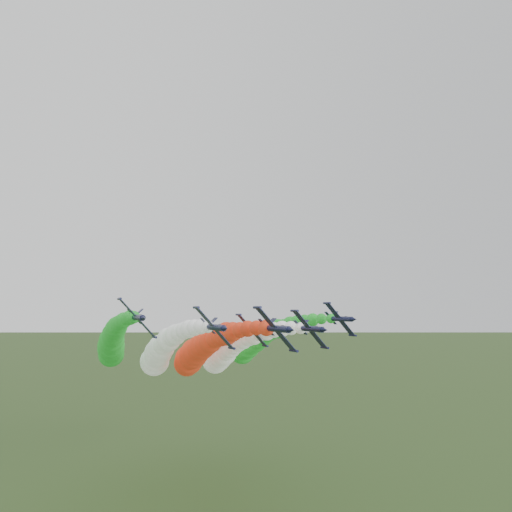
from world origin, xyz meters
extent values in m
cylinder|color=#111535|center=(3.08, -4.80, 44.78)|extent=(1.46, 8.46, 1.46)
cone|color=#111535|center=(3.08, -9.78, 44.78)|extent=(1.33, 1.69, 1.33)
cone|color=black|center=(3.08, -0.19, 44.78)|extent=(1.33, 0.85, 1.33)
ellipsoid|color=black|center=(3.35, -6.68, 45.04)|extent=(0.94, 1.77, 0.95)
cube|color=#111535|center=(2.97, -4.98, 44.69)|extent=(6.23, 1.79, 6.68)
cylinder|color=#111535|center=(-0.10, -4.98, 47.99)|extent=(0.58, 2.44, 0.58)
cylinder|color=#111535|center=(6.05, -4.98, 41.39)|extent=(0.58, 2.44, 0.58)
cube|color=#111535|center=(3.87, -1.23, 45.52)|extent=(1.67, 1.41, 1.57)
cube|color=#111535|center=(3.18, -1.23, 44.88)|extent=(2.50, 1.03, 2.68)
sphere|color=red|center=(3.08, -1.51, 44.78)|extent=(2.61, 2.61, 2.61)
sphere|color=red|center=(3.10, 2.27, 44.64)|extent=(2.46, 2.46, 2.46)
sphere|color=red|center=(3.16, 6.05, 44.37)|extent=(2.80, 2.80, 2.80)
sphere|color=red|center=(3.26, 9.83, 43.98)|extent=(2.86, 2.86, 2.86)
sphere|color=red|center=(3.41, 13.60, 43.52)|extent=(3.67, 3.67, 3.67)
sphere|color=red|center=(3.59, 17.38, 42.97)|extent=(4.54, 4.54, 4.54)
sphere|color=red|center=(3.82, 21.16, 42.36)|extent=(4.20, 4.20, 4.20)
sphere|color=red|center=(4.09, 24.94, 41.68)|extent=(3.98, 3.98, 3.98)
sphere|color=red|center=(4.40, 28.71, 40.94)|extent=(5.12, 5.12, 5.12)
sphere|color=red|center=(4.76, 32.49, 40.15)|extent=(5.48, 5.48, 5.48)
sphere|color=red|center=(5.15, 36.27, 39.30)|extent=(5.94, 5.94, 5.94)
sphere|color=red|center=(5.59, 40.05, 38.39)|extent=(5.87, 5.87, 5.87)
sphere|color=red|center=(6.06, 43.82, 37.44)|extent=(6.57, 6.57, 6.57)
sphere|color=red|center=(6.58, 47.60, 36.44)|extent=(7.02, 7.02, 7.02)
sphere|color=red|center=(7.14, 51.38, 35.39)|extent=(6.24, 6.24, 6.24)
sphere|color=red|center=(7.74, 55.16, 34.29)|extent=(7.45, 7.45, 7.45)
sphere|color=red|center=(8.39, 58.93, 33.15)|extent=(7.01, 7.01, 7.01)
cylinder|color=#111535|center=(-3.77, 3.65, 44.79)|extent=(1.46, 8.46, 1.46)
cone|color=#111535|center=(-3.77, -1.33, 44.79)|extent=(1.33, 1.69, 1.33)
cone|color=black|center=(-3.77, 8.26, 44.79)|extent=(1.33, 0.85, 1.33)
ellipsoid|color=black|center=(-3.49, 1.78, 45.05)|extent=(0.94, 1.77, 0.95)
cube|color=#111535|center=(-3.87, 3.47, 44.69)|extent=(6.23, 1.79, 6.68)
cylinder|color=#111535|center=(-6.95, 3.47, 48.00)|extent=(0.58, 2.44, 0.58)
cylinder|color=#111535|center=(-0.80, 3.47, 41.39)|extent=(0.58, 2.44, 0.58)
cube|color=#111535|center=(-2.98, 7.23, 45.53)|extent=(1.67, 1.41, 1.57)
cube|color=#111535|center=(-3.66, 7.23, 44.89)|extent=(2.50, 1.03, 2.68)
sphere|color=white|center=(-3.77, 6.94, 44.79)|extent=(2.10, 2.10, 2.10)
sphere|color=white|center=(-3.75, 10.72, 44.65)|extent=(2.63, 2.63, 2.63)
sphere|color=white|center=(-3.68, 14.50, 44.37)|extent=(3.01, 3.01, 3.01)
sphere|color=white|center=(-3.58, 18.28, 43.99)|extent=(3.43, 3.43, 3.43)
sphere|color=white|center=(-3.44, 22.05, 43.52)|extent=(3.38, 3.38, 3.38)
sphere|color=white|center=(-3.25, 25.83, 42.98)|extent=(3.69, 3.69, 3.69)
sphere|color=white|center=(-3.02, 29.61, 42.37)|extent=(4.39, 4.39, 4.39)
sphere|color=white|center=(-2.75, 33.39, 41.69)|extent=(4.17, 4.17, 4.17)
sphere|color=white|center=(-2.44, 37.17, 40.95)|extent=(5.31, 5.31, 5.31)
sphere|color=white|center=(-2.09, 40.94, 40.16)|extent=(4.83, 4.83, 4.83)
sphere|color=white|center=(-1.69, 44.72, 39.31)|extent=(5.03, 5.03, 5.03)
sphere|color=white|center=(-1.26, 48.50, 38.40)|extent=(6.38, 6.38, 6.38)
sphere|color=white|center=(-0.78, 52.28, 37.45)|extent=(6.57, 6.57, 6.57)
sphere|color=white|center=(-0.26, 56.05, 36.44)|extent=(7.03, 7.03, 7.03)
sphere|color=white|center=(0.30, 59.83, 35.39)|extent=(6.54, 6.54, 6.54)
sphere|color=white|center=(0.90, 63.61, 34.30)|extent=(7.32, 7.32, 7.32)
sphere|color=white|center=(1.54, 67.39, 33.16)|extent=(8.08, 8.08, 8.08)
cylinder|color=#111535|center=(14.55, 4.51, 44.22)|extent=(1.46, 8.46, 1.46)
cone|color=#111535|center=(14.55, -0.48, 44.22)|extent=(1.33, 1.69, 1.33)
cone|color=black|center=(14.55, 9.11, 44.22)|extent=(1.33, 0.85, 1.33)
ellipsoid|color=black|center=(14.83, 2.63, 44.48)|extent=(0.94, 1.77, 0.95)
cube|color=#111535|center=(14.45, 4.32, 44.12)|extent=(6.23, 1.79, 6.68)
cylinder|color=#111535|center=(11.37, 4.32, 47.43)|extent=(0.58, 2.44, 0.58)
cylinder|color=#111535|center=(17.52, 4.32, 40.82)|extent=(0.58, 2.44, 0.58)
cube|color=#111535|center=(15.34, 8.08, 44.96)|extent=(1.67, 1.41, 1.57)
cube|color=#111535|center=(14.65, 8.08, 44.32)|extent=(2.50, 1.03, 2.68)
sphere|color=white|center=(14.55, 7.80, 44.22)|extent=(2.15, 2.15, 2.15)
sphere|color=white|center=(14.57, 11.57, 44.08)|extent=(2.65, 2.65, 2.65)
sphere|color=white|center=(14.63, 15.35, 43.80)|extent=(3.16, 3.16, 3.16)
sphere|color=white|center=(14.74, 19.13, 43.42)|extent=(3.22, 3.22, 3.22)
sphere|color=white|center=(14.88, 22.91, 42.95)|extent=(3.79, 3.79, 3.79)
sphere|color=white|center=(15.07, 26.68, 42.41)|extent=(3.46, 3.46, 3.46)
sphere|color=white|center=(15.30, 30.46, 41.80)|extent=(4.32, 4.32, 4.32)
sphere|color=white|center=(15.57, 34.24, 41.12)|extent=(4.11, 4.11, 4.11)
sphere|color=white|center=(15.88, 38.02, 40.38)|extent=(4.54, 4.54, 4.54)
sphere|color=white|center=(16.23, 41.79, 39.59)|extent=(4.69, 4.69, 4.69)
sphere|color=white|center=(16.63, 45.57, 38.74)|extent=(5.10, 5.10, 5.10)
sphere|color=white|center=(17.06, 49.35, 37.83)|extent=(5.77, 5.77, 5.77)
sphere|color=white|center=(17.54, 53.13, 36.88)|extent=(5.99, 5.99, 5.99)
sphere|color=white|center=(18.06, 56.90, 35.87)|extent=(7.39, 7.39, 7.39)
sphere|color=white|center=(18.62, 60.68, 34.82)|extent=(7.50, 7.50, 7.50)
sphere|color=white|center=(19.22, 64.46, 33.73)|extent=(7.88, 7.88, 7.88)
sphere|color=white|center=(19.86, 68.24, 32.59)|extent=(7.80, 7.80, 7.80)
cylinder|color=#111535|center=(-14.05, 14.27, 46.27)|extent=(1.46, 8.46, 1.46)
cone|color=#111535|center=(-14.05, 9.29, 46.27)|extent=(1.33, 1.69, 1.33)
cone|color=black|center=(-14.05, 18.87, 46.27)|extent=(1.33, 0.85, 1.33)
ellipsoid|color=black|center=(-13.77, 12.39, 46.53)|extent=(0.94, 1.77, 0.95)
cube|color=#111535|center=(-14.15, 14.08, 46.17)|extent=(6.23, 1.79, 6.68)
cylinder|color=#111535|center=(-17.23, 14.08, 49.48)|extent=(0.58, 2.44, 0.58)
cylinder|color=#111535|center=(-11.08, 14.08, 42.87)|extent=(0.58, 2.44, 0.58)
cube|color=#111535|center=(-13.26, 17.84, 47.01)|extent=(1.67, 1.41, 1.57)
cube|color=#111535|center=(-13.95, 17.84, 46.37)|extent=(2.50, 1.03, 2.68)
sphere|color=green|center=(-14.05, 17.56, 46.27)|extent=(2.26, 2.26, 2.26)
sphere|color=green|center=(-14.03, 21.34, 46.13)|extent=(2.79, 2.79, 2.79)
sphere|color=green|center=(-13.97, 25.11, 45.85)|extent=(2.54, 2.54, 2.54)
sphere|color=green|center=(-13.86, 28.89, 45.47)|extent=(3.21, 3.21, 3.21)
sphere|color=green|center=(-13.72, 32.67, 45.00)|extent=(3.34, 3.34, 3.34)
sphere|color=green|center=(-13.53, 36.45, 44.46)|extent=(3.85, 3.85, 3.85)
sphere|color=green|center=(-13.30, 40.22, 43.85)|extent=(4.51, 4.51, 4.51)
sphere|color=green|center=(-13.03, 44.00, 43.17)|extent=(4.81, 4.81, 4.81)
sphere|color=green|center=(-12.72, 47.78, 42.43)|extent=(4.96, 4.96, 4.96)
sphere|color=green|center=(-12.37, 51.56, 41.64)|extent=(5.43, 5.43, 5.43)
sphere|color=green|center=(-11.97, 55.34, 40.79)|extent=(5.34, 5.34, 5.34)
sphere|color=green|center=(-11.54, 59.11, 39.88)|extent=(6.37, 6.37, 6.37)
sphere|color=green|center=(-11.06, 62.89, 38.93)|extent=(6.24, 6.24, 6.24)
sphere|color=green|center=(-10.54, 66.67, 37.92)|extent=(7.14, 7.14, 7.14)
sphere|color=green|center=(-9.98, 70.45, 36.87)|extent=(7.32, 7.32, 7.32)
sphere|color=green|center=(-9.38, 74.22, 35.78)|extent=(6.63, 6.63, 6.63)
sphere|color=green|center=(-8.74, 78.00, 34.64)|extent=(7.38, 7.38, 7.38)
cylinder|color=#111535|center=(26.87, 13.27, 45.71)|extent=(1.46, 8.46, 1.46)
cone|color=#111535|center=(26.87, 8.28, 45.71)|extent=(1.33, 1.69, 1.33)
cone|color=black|center=(26.87, 17.87, 45.71)|extent=(1.33, 0.85, 1.33)
ellipsoid|color=black|center=(27.15, 11.39, 45.97)|extent=(0.94, 1.77, 0.95)
cube|color=#111535|center=(26.77, 13.08, 45.62)|extent=(6.23, 1.79, 6.68)
cylinder|color=#111535|center=(23.70, 13.08, 48.92)|extent=(0.58, 2.44, 0.58)
cylinder|color=#111535|center=(29.85, 13.08, 42.32)|extent=(0.58, 2.44, 0.58)
cube|color=#111535|center=(27.67, 16.84, 46.45)|extent=(1.67, 1.41, 1.57)
cube|color=#111535|center=(26.98, 16.84, 45.81)|extent=(2.50, 1.03, 2.68)
sphere|color=green|center=(26.87, 16.56, 45.71)|extent=(2.03, 2.03, 2.03)
sphere|color=green|center=(26.90, 20.33, 45.57)|extent=(2.37, 2.37, 2.37)
sphere|color=green|center=(26.96, 24.11, 45.29)|extent=(2.92, 2.92, 2.92)
sphere|color=green|center=(27.06, 27.89, 44.91)|extent=(3.07, 3.07, 3.07)
sphere|color=green|center=(27.21, 31.67, 44.45)|extent=(3.55, 3.55, 3.55)
sphere|color=green|center=(27.39, 35.44, 43.90)|extent=(3.98, 3.98, 3.98)
sphere|color=green|center=(27.62, 39.22, 43.29)|extent=(3.77, 3.77, 3.77)
sphere|color=green|center=(27.89, 43.00, 42.61)|extent=(4.97, 4.97, 4.97)
sphere|color=green|center=(28.20, 46.78, 41.87)|extent=(4.49, 4.49, 4.49)
sphere|color=green|center=(28.56, 50.55, 41.08)|extent=(4.70, 4.70, 4.70)
sphere|color=green|center=(28.95, 54.33, 40.23)|extent=(5.55, 5.55, 5.55)
sphere|color=green|center=(29.39, 58.11, 39.32)|extent=(6.31, 6.31, 6.31)
sphere|color=green|center=(29.86, 61.89, 38.37)|extent=(6.88, 6.88, 6.88)
sphere|color=green|center=(30.38, 65.66, 37.37)|extent=(6.79, 6.79, 6.79)
sphere|color=green|center=(30.94, 69.44, 36.32)|extent=(7.54, 7.54, 7.54)
sphere|color=green|center=(31.54, 73.22, 35.22)|extent=(7.00, 7.00, 7.00)
sphere|color=green|center=(32.19, 77.00, 34.08)|extent=(8.12, 8.12, 8.12)
cylinder|color=#111535|center=(11.81, 23.59, 43.34)|extent=(1.46, 8.46, 1.46)
cone|color=#111535|center=(11.81, 18.61, 43.34)|extent=(1.33, 1.69, 1.33)
cone|color=black|center=(11.81, 28.19, 43.34)|extent=(1.33, 0.85, 1.33)
ellipsoid|color=black|center=(12.09, 21.71, 43.60)|extent=(0.94, 1.77, 0.95)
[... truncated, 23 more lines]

